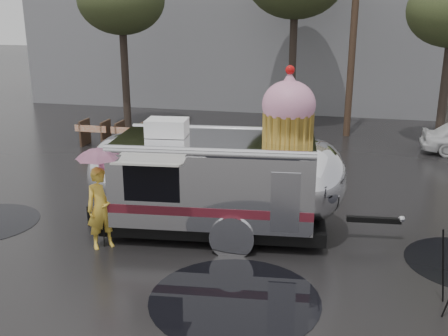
# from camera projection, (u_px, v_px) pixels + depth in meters

# --- Properties ---
(ground) EXTENTS (120.00, 120.00, 0.00)m
(ground) POSITION_uv_depth(u_px,v_px,m) (196.00, 299.00, 9.74)
(ground) COLOR black
(ground) RESTS_ON ground
(puddles) EXTENTS (14.46, 5.47, 0.01)m
(puddles) POSITION_uv_depth(u_px,v_px,m) (252.00, 267.00, 10.94)
(puddles) COLOR black
(puddles) RESTS_ON ground
(utility_pole) EXTENTS (1.60, 0.28, 9.00)m
(utility_pole) POSITION_uv_depth(u_px,v_px,m) (354.00, 23.00, 20.83)
(utility_pole) COLOR #473323
(utility_pole) RESTS_ON ground
(tree_left) EXTENTS (3.64, 3.64, 6.95)m
(tree_left) POSITION_uv_depth(u_px,v_px,m) (121.00, 0.00, 21.77)
(tree_left) COLOR #382D26
(tree_left) RESTS_ON ground
(barricade_row) EXTENTS (4.30, 0.80, 1.00)m
(barricade_row) POSITION_uv_depth(u_px,v_px,m) (131.00, 135.00, 20.09)
(barricade_row) COLOR #473323
(barricade_row) RESTS_ON ground
(airstream_trailer) EXTENTS (7.57, 3.40, 4.09)m
(airstream_trailer) POSITION_uv_depth(u_px,v_px,m) (220.00, 176.00, 12.21)
(airstream_trailer) COLOR silver
(airstream_trailer) RESTS_ON ground
(person_left) EXTENTS (0.80, 0.78, 1.87)m
(person_left) POSITION_uv_depth(u_px,v_px,m) (102.00, 208.00, 11.61)
(person_left) COLOR gold
(person_left) RESTS_ON ground
(umbrella_pink) EXTENTS (1.17, 1.17, 2.34)m
(umbrella_pink) POSITION_uv_depth(u_px,v_px,m) (99.00, 165.00, 11.31)
(umbrella_pink) COLOR pink
(umbrella_pink) RESTS_ON ground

